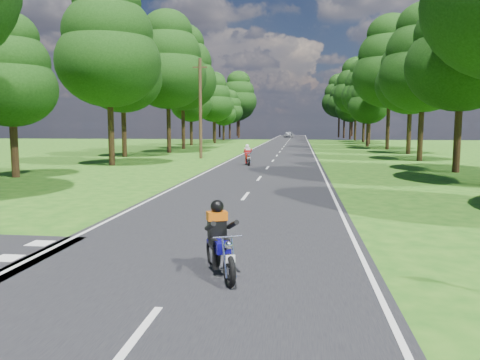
# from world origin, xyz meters

# --- Properties ---
(ground) EXTENTS (160.00, 160.00, 0.00)m
(ground) POSITION_xyz_m (0.00, 0.00, 0.00)
(ground) COLOR #1E5513
(ground) RESTS_ON ground
(main_road) EXTENTS (7.00, 140.00, 0.02)m
(main_road) POSITION_xyz_m (0.00, 50.00, 0.01)
(main_road) COLOR black
(main_road) RESTS_ON ground
(road_markings) EXTENTS (7.40, 140.00, 0.01)m
(road_markings) POSITION_xyz_m (-0.14, 48.13, 0.02)
(road_markings) COLOR silver
(road_markings) RESTS_ON main_road
(treeline) EXTENTS (40.00, 115.35, 14.78)m
(treeline) POSITION_xyz_m (1.43, 60.06, 8.25)
(treeline) COLOR black
(treeline) RESTS_ON ground
(telegraph_pole) EXTENTS (1.20, 0.26, 8.00)m
(telegraph_pole) POSITION_xyz_m (-6.00, 28.00, 4.07)
(telegraph_pole) COLOR #382616
(telegraph_pole) RESTS_ON ground
(rider_near_blue) EXTENTS (1.13, 1.68, 1.34)m
(rider_near_blue) POSITION_xyz_m (0.63, -1.37, 0.69)
(rider_near_blue) COLOR #100C85
(rider_near_blue) RESTS_ON main_road
(rider_far_red) EXTENTS (0.94, 1.77, 1.40)m
(rider_far_red) POSITION_xyz_m (-1.48, 21.86, 0.72)
(rider_far_red) COLOR #B2240D
(rider_far_red) RESTS_ON main_road
(distant_car) EXTENTS (2.36, 4.36, 1.41)m
(distant_car) POSITION_xyz_m (-0.49, 94.84, 0.72)
(distant_car) COLOR #B5B9BD
(distant_car) RESTS_ON main_road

